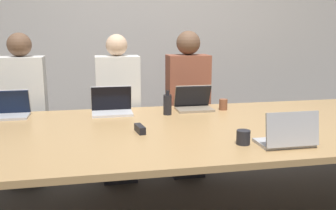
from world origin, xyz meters
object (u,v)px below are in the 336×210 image
object	(u,v)px
person_far_center	(188,107)
laptop_far_left	(7,109)
cup_near_midright	(243,137)
person_far_midleft	(118,112)
laptop_near_midright	(288,136)
person_far_left	(25,113)
cup_far_center	(223,104)
laptop_far_midleft	(112,106)
bottle_far_center	(167,104)
laptop_far_center	(193,103)
stapler	(140,129)

from	to	relation	value
person_far_center	laptop_far_left	world-z (taller)	person_far_center
cup_near_midright	person_far_midleft	xyz separation A→B (m)	(-0.67, 1.40, -0.12)
laptop_near_midright	person_far_left	distance (m)	2.38
cup_near_midright	cup_far_center	bearing A→B (deg)	77.39
laptop_far_midleft	laptop_far_left	bearing A→B (deg)	177.27
cup_near_midright	person_far_center	bearing A→B (deg)	89.65
bottle_far_center	person_far_left	distance (m)	1.37
laptop_far_center	person_far_center	xyz separation A→B (m)	(0.05, 0.39, -0.12)
laptop_near_midright	bottle_far_center	distance (m)	1.12
laptop_far_left	stapler	xyz separation A→B (m)	(0.99, -0.66, -0.04)
bottle_far_center	laptop_far_left	world-z (taller)	laptop_far_left
laptop_far_center	person_far_midleft	world-z (taller)	person_far_midleft
laptop_far_center	person_far_center	distance (m)	0.41
person_far_center	person_far_midleft	xyz separation A→B (m)	(-0.68, -0.01, -0.02)
person_far_left	laptop_near_midright	bearing A→B (deg)	-41.85
bottle_far_center	person_far_left	xyz separation A→B (m)	(-1.22, 0.61, -0.15)
person_far_midleft	laptop_far_midleft	bearing A→B (deg)	-101.31
laptop_near_midright	person_far_midleft	size ratio (longest dim) A/B	0.24
laptop_near_midright	cup_near_midright	xyz separation A→B (m)	(-0.24, 0.10, -0.02)
laptop_far_center	laptop_far_midleft	size ratio (longest dim) A/B	0.95
person_far_midleft	person_far_left	world-z (taller)	person_far_left
person_far_left	laptop_far_center	bearing A→B (deg)	-17.40
person_far_center	bottle_far_center	distance (m)	0.63
person_far_center	person_far_left	size ratio (longest dim) A/B	1.01
laptop_far_left	laptop_near_midright	bearing A→B (deg)	-32.17
laptop_near_midright	laptop_far_midleft	xyz separation A→B (m)	(-0.99, 1.10, 0.00)
cup_near_midright	person_far_midleft	bearing A→B (deg)	115.48
laptop_near_midright	person_far_midleft	bearing A→B (deg)	-58.63
cup_near_midright	person_far_midleft	size ratio (longest dim) A/B	0.06
bottle_far_center	laptop_near_midright	bearing A→B (deg)	-60.94
laptop_near_midright	person_far_midleft	world-z (taller)	person_far_midleft
laptop_far_center	laptop_far_left	bearing A→B (deg)	179.00
cup_near_midright	laptop_far_left	size ratio (longest dim) A/B	0.26
person_far_center	bottle_far_center	size ratio (longest dim) A/B	7.09
person_far_center	person_far_left	bearing A→B (deg)	177.04
laptop_far_left	person_far_left	world-z (taller)	person_far_left
laptop_far_left	stapler	bearing A→B (deg)	-33.82
cup_near_midright	cup_far_center	distance (m)	0.99
person_far_center	laptop_far_midleft	size ratio (longest dim) A/B	4.27
bottle_far_center	stapler	bearing A→B (deg)	-120.55
laptop_near_midright	laptop_far_midleft	size ratio (longest dim) A/B	0.99
cup_near_midright	laptop_near_midright	bearing A→B (deg)	-21.26
laptop_near_midright	laptop_far_center	bearing A→B (deg)	-75.80
laptop_near_midright	laptop_far_left	bearing A→B (deg)	-32.17
person_far_center	person_far_midleft	distance (m)	0.68
stapler	person_far_midleft	bearing A→B (deg)	86.12
person_far_center	laptop_far_left	size ratio (longest dim) A/B	4.22
laptop_near_midright	person_far_center	world-z (taller)	person_far_center
laptop_far_left	stapler	distance (m)	1.19
cup_far_center	stapler	bearing A→B (deg)	-144.21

